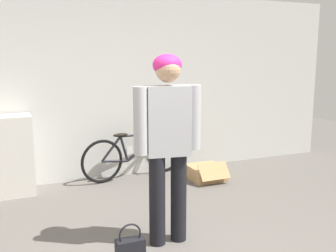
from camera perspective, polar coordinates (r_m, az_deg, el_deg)
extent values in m
cube|color=silver|center=(5.54, -11.32, 5.51)|extent=(8.00, 0.06, 2.60)
cube|color=white|center=(5.80, -5.60, -3.65)|extent=(0.08, 0.01, 0.12)
cylinder|color=black|center=(3.67, -1.58, -10.79)|extent=(0.15, 0.15, 0.84)
cylinder|color=black|center=(3.75, 1.54, -10.32)|extent=(0.15, 0.15, 0.84)
cube|color=#B2B2B7|center=(3.51, 0.00, 0.74)|extent=(0.42, 0.24, 0.63)
cylinder|color=#B2B2B7|center=(3.42, -4.00, 0.72)|extent=(0.13, 0.13, 0.60)
cylinder|color=#B2B2B7|center=(3.62, 3.78, 1.26)|extent=(0.13, 0.13, 0.60)
sphere|color=tan|center=(3.47, 0.00, 8.20)|extent=(0.23, 0.23, 0.23)
ellipsoid|color=#EA2884|center=(3.48, -0.11, 8.86)|extent=(0.26, 0.24, 0.19)
torus|color=black|center=(5.47, -9.54, -5.09)|extent=(0.61, 0.13, 0.61)
torus|color=black|center=(5.91, -0.41, -3.80)|extent=(0.61, 0.13, 0.61)
cylinder|color=black|center=(5.55, -7.69, -5.07)|extent=(0.39, 0.09, 0.08)
cylinder|color=black|center=(5.48, -8.22, -3.30)|extent=(0.31, 0.08, 0.34)
cylinder|color=black|center=(5.56, -6.40, -3.30)|extent=(0.14, 0.05, 0.37)
cylinder|color=black|center=(5.70, -3.63, -3.01)|extent=(0.53, 0.12, 0.38)
cylinder|color=black|center=(5.64, -4.11, -1.26)|extent=(0.61, 0.12, 0.05)
cylinder|color=black|center=(5.84, -0.92, -2.43)|extent=(0.16, 0.06, 0.32)
cylinder|color=black|center=(5.79, -1.27, -0.71)|extent=(0.07, 0.04, 0.08)
cylinder|color=black|center=(5.79, -1.10, -0.40)|extent=(0.09, 0.46, 0.02)
ellipsoid|color=black|center=(5.50, -6.91, -1.31)|extent=(0.23, 0.11, 0.05)
cube|color=black|center=(3.52, -5.49, -17.52)|extent=(0.24, 0.12, 0.20)
torus|color=black|center=(3.45, -5.53, -15.41)|extent=(0.20, 0.02, 0.20)
cube|color=tan|center=(5.63, 5.51, -6.76)|extent=(0.46, 0.46, 0.19)
cube|color=tan|center=(5.41, 6.72, -6.53)|extent=(0.44, 0.16, 0.20)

